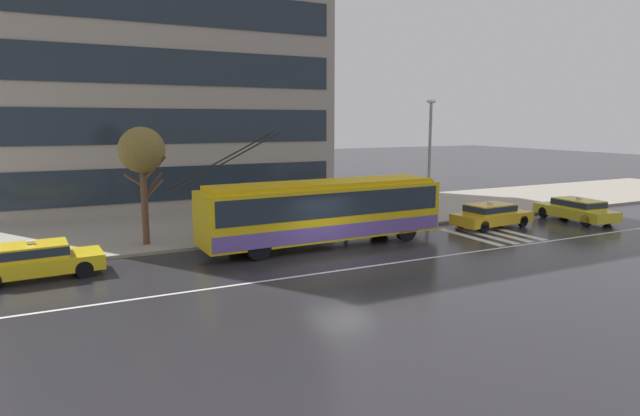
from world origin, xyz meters
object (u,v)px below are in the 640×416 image
object	(u,v)px
bus_shelter	(280,194)
street_tree_bare	(142,152)
taxi_queued_behind_bus	(35,259)
taxi_ahead_of_bus	(491,214)
taxi_cross_traffic	(576,209)
pedestrian_at_shelter	(251,200)
trolleybus	(324,210)
pedestrian_walking_past	(214,213)
pedestrian_approaching_curb	(285,198)
pedestrian_waiting_by_pole	(346,206)
street_lamp	(430,149)

from	to	relation	value
bus_shelter	street_tree_bare	world-z (taller)	street_tree_bare
taxi_queued_behind_bus	taxi_ahead_of_bus	size ratio (longest dim) A/B	0.98
bus_shelter	taxi_ahead_of_bus	bearing A→B (deg)	-19.89
street_tree_bare	taxi_queued_behind_bus	bearing A→B (deg)	-143.29
taxi_ahead_of_bus	taxi_cross_traffic	size ratio (longest dim) A/B	0.97
street_tree_bare	taxi_ahead_of_bus	bearing A→B (deg)	-11.32
pedestrian_at_shelter	bus_shelter	bearing A→B (deg)	-24.69
trolleybus	pedestrian_walking_past	bearing A→B (deg)	133.83
taxi_ahead_of_bus	street_tree_bare	size ratio (longest dim) A/B	0.87
taxi_ahead_of_bus	taxi_cross_traffic	xyz separation A→B (m)	(5.62, -0.79, 0.00)
taxi_ahead_of_bus	pedestrian_at_shelter	xyz separation A→B (m)	(-11.86, 4.42, 0.94)
pedestrian_approaching_curb	street_tree_bare	size ratio (longest dim) A/B	0.38
taxi_queued_behind_bus	bus_shelter	bearing A→B (deg)	18.21
trolleybus	pedestrian_walking_past	world-z (taller)	trolleybus
trolleybus	taxi_ahead_of_bus	xyz separation A→B (m)	(9.85, -0.26, -0.90)
trolleybus	bus_shelter	bearing A→B (deg)	101.25
pedestrian_at_shelter	pedestrian_waiting_by_pole	distance (m)	5.15
pedestrian_waiting_by_pole	pedestrian_at_shelter	bearing A→B (deg)	171.43
trolleybus	pedestrian_at_shelter	xyz separation A→B (m)	(-2.02, 4.16, 0.04)
pedestrian_at_shelter	pedestrian_waiting_by_pole	xyz separation A→B (m)	(5.06, -0.76, -0.51)
pedestrian_walking_past	street_lamp	world-z (taller)	street_lamp
taxi_queued_behind_bus	trolleybus	bearing A→B (deg)	0.14
bus_shelter	street_lamp	xyz separation A→B (m)	(8.48, -1.09, 2.13)
taxi_ahead_of_bus	pedestrian_approaching_curb	xyz separation A→B (m)	(-10.26, 3.78, 1.05)
trolleybus	street_lamp	size ratio (longest dim) A/B	1.89
street_tree_bare	pedestrian_approaching_curb	bearing A→B (deg)	2.87
taxi_cross_traffic	pedestrian_waiting_by_pole	xyz separation A→B (m)	(-12.42, 4.45, 0.43)
street_tree_bare	trolleybus	bearing A→B (deg)	-23.46
bus_shelter	pedestrian_walking_past	bearing A→B (deg)	169.94
taxi_cross_traffic	pedestrian_walking_past	xyz separation A→B (m)	(-19.45, 5.19, 0.43)
bus_shelter	pedestrian_waiting_by_pole	size ratio (longest dim) A/B	2.20
bus_shelter	pedestrian_approaching_curb	world-z (taller)	bus_shelter
pedestrian_waiting_by_pole	trolleybus	bearing A→B (deg)	-131.88
pedestrian_waiting_by_pole	street_lamp	world-z (taller)	street_lamp
taxi_queued_behind_bus	taxi_cross_traffic	bearing A→B (deg)	-2.16
taxi_cross_traffic	bus_shelter	world-z (taller)	bus_shelter
trolleybus	pedestrian_at_shelter	bearing A→B (deg)	115.84
pedestrian_at_shelter	trolleybus	bearing A→B (deg)	-64.16
taxi_cross_traffic	pedestrian_waiting_by_pole	world-z (taller)	pedestrian_waiting_by_pole
trolleybus	bus_shelter	world-z (taller)	trolleybus
taxi_ahead_of_bus	pedestrian_at_shelter	distance (m)	12.70
street_lamp	trolleybus	bearing A→B (deg)	-162.37
street_lamp	street_tree_bare	xyz separation A→B (m)	(-15.09, 0.71, 0.18)
taxi_cross_traffic	bus_shelter	bearing A→B (deg)	164.09
street_lamp	pedestrian_waiting_by_pole	bearing A→B (deg)	168.88
taxi_ahead_of_bus	bus_shelter	world-z (taller)	bus_shelter
taxi_cross_traffic	pedestrian_at_shelter	bearing A→B (deg)	163.40
taxi_ahead_of_bus	pedestrian_walking_past	xyz separation A→B (m)	(-13.82, 4.40, 0.43)
trolleybus	pedestrian_walking_past	xyz separation A→B (m)	(-3.98, 4.14, -0.47)
trolleybus	pedestrian_waiting_by_pole	bearing A→B (deg)	48.12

